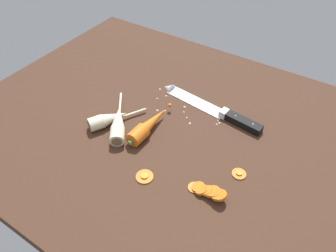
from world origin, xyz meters
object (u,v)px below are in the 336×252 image
chefs_knife (207,106)px  carrot_slice_stray_near (145,176)px  whole_carrot (148,126)px  carrot_slice_stray_mid (239,173)px  parsnip_mid_left (108,119)px  carrot_slice_stack (208,191)px  parsnip_front (118,123)px

chefs_knife → carrot_slice_stray_near: 31.45cm
whole_carrot → carrot_slice_stray_mid: bearing=-0.6°
chefs_knife → parsnip_mid_left: 29.86cm
carrot_slice_stack → carrot_slice_stray_mid: (3.84, 9.28, -0.86)cm
whole_carrot → chefs_knife: bearing=62.4°
chefs_knife → carrot_slice_stray_mid: 25.74cm
carrot_slice_stack → parsnip_mid_left: bearing=170.7°
carrot_slice_stray_near → carrot_slice_stack: bearing=14.6°
whole_carrot → parsnip_mid_left: bearing=-160.9°
parsnip_front → carrot_slice_stray_near: 18.93cm
chefs_knife → parsnip_front: parsnip_front is taller
carrot_slice_stray_mid → chefs_knife: bearing=135.1°
chefs_knife → carrot_slice_stray_mid: size_ratio=9.84×
whole_carrot → parsnip_mid_left: size_ratio=1.20×
parsnip_front → carrot_slice_stack: parsnip_front is taller
carrot_slice_stray_mid → parsnip_front: bearing=-174.5°
parsnip_mid_left → parsnip_front: bearing=2.6°
parsnip_front → parsnip_mid_left: same height
parsnip_front → whole_carrot: bearing=25.9°
parsnip_front → carrot_slice_stray_mid: (35.19, 3.41, -1.62)cm
parsnip_mid_left → carrot_slice_stray_near: 21.89cm
parsnip_front → carrot_slice_stray_mid: parsnip_front is taller
carrot_slice_stack → carrot_slice_stray_mid: 10.08cm
whole_carrot → carrot_slice_stray_near: bearing=-58.0°
whole_carrot → carrot_slice_stray_near: size_ratio=4.46×
parsnip_mid_left → carrot_slice_stray_mid: bearing=5.3°
carrot_slice_stray_near → carrot_slice_stray_mid: same height
parsnip_front → parsnip_mid_left: size_ratio=1.17×
whole_carrot → parsnip_front: (-7.60, -3.68, -0.12)cm
parsnip_front → carrot_slice_stray_near: bearing=-31.5°
parsnip_front → carrot_slice_stray_mid: 35.40cm
parsnip_front → carrot_slice_stray_near: size_ratio=4.36×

